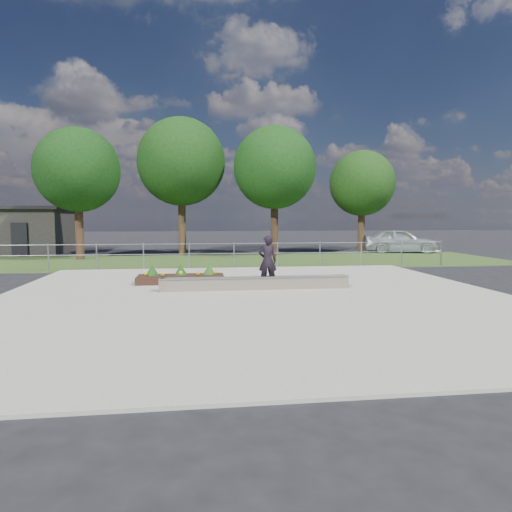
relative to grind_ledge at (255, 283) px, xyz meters
The scene contains 13 objects.
ground 1.25m from the grind_ledge, 96.51° to the right, with size 120.00×120.00×0.00m, color black.
grass_verge 9.79m from the grind_ledge, 90.81° to the left, with size 30.00×8.00×0.02m, color #324B1E.
concrete_slab 1.25m from the grind_ledge, 96.51° to the right, with size 15.00×15.00×0.06m, color #A5A192.
fence 6.31m from the grind_ledge, 91.27° to the left, with size 20.06×0.06×1.20m.
building 21.98m from the grind_ledge, 130.11° to the left, with size 8.40×5.40×3.00m.
tree_far_left 15.04m from the grind_ledge, 124.63° to the left, with size 4.55×4.55×7.15m.
tree_mid_left 15.02m from the grind_ledge, 100.84° to the left, with size 5.25×5.25×8.25m.
tree_mid_right 14.01m from the grind_ledge, 77.38° to the left, with size 4.90×4.90×7.70m.
tree_far_right 17.33m from the grind_ledge, 58.19° to the left, with size 4.20×4.20×6.60m.
grind_ledge is the anchor object (origin of this frame).
planter_bed 3.05m from the grind_ledge, 141.69° to the left, with size 3.00×1.20×0.61m.
skateboarder 0.80m from the grind_ledge, 13.60° to the left, with size 0.80×0.39×1.71m.
parked_car 18.01m from the grind_ledge, 50.87° to the left, with size 1.88×4.68×1.59m, color silver.
Camera 1 is at (-1.75, -12.99, 2.38)m, focal length 32.00 mm.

